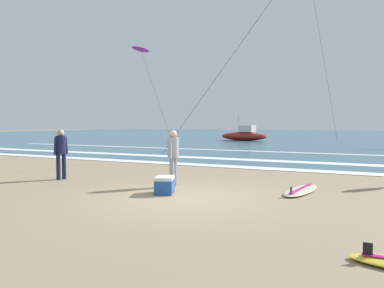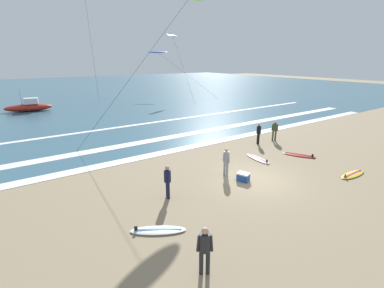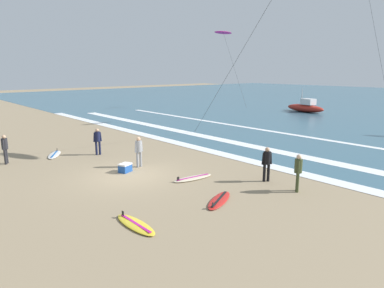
{
  "view_description": "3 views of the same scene",
  "coord_description": "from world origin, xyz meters",
  "px_view_note": "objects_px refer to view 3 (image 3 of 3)",
  "views": [
    {
      "loc": [
        4.14,
        -7.99,
        1.79
      ],
      "look_at": [
        -1.5,
        3.43,
        1.09
      ],
      "focal_mm": 35.02,
      "sensor_mm": 36.0,
      "label": 1
    },
    {
      "loc": [
        -10.3,
        -9.12,
        6.19
      ],
      "look_at": [
        -2.54,
        2.27,
        1.83
      ],
      "focal_mm": 25.31,
      "sensor_mm": 36.0,
      "label": 2
    },
    {
      "loc": [
        14.06,
        -8.31,
        5.02
      ],
      "look_at": [
        0.71,
        3.41,
        1.2
      ],
      "focal_mm": 32.51,
      "sensor_mm": 36.0,
      "label": 3
    }
  ],
  "objects_px": {
    "surfer_left_near": "(98,139)",
    "surfboard_foreground_flat": "(54,155)",
    "surfer_background_far": "(139,149)",
    "cooler_box": "(125,168)",
    "surfer_mid_group": "(267,161)",
    "surfer_left_far": "(5,147)",
    "surfboard_near_water": "(135,224)",
    "offshore_boat": "(305,107)",
    "kite_magenta_mid_center": "(223,33)",
    "surfboard_right_spare": "(193,178)",
    "surfboard_left_pile": "(219,200)",
    "surfer_foreground_main": "(298,169)"
  },
  "relations": [
    {
      "from": "surfer_mid_group",
      "to": "surfer_background_far",
      "type": "xyz_separation_m",
      "value": [
        -5.87,
        -3.04,
        0.0
      ]
    },
    {
      "from": "surfer_background_far",
      "to": "kite_magenta_mid_center",
      "type": "height_order",
      "value": "kite_magenta_mid_center"
    },
    {
      "from": "surfboard_right_spare",
      "to": "offshore_boat",
      "type": "xyz_separation_m",
      "value": [
        -10.68,
        27.5,
        0.51
      ]
    },
    {
      "from": "surfer_background_far",
      "to": "cooler_box",
      "type": "distance_m",
      "value": 1.31
    },
    {
      "from": "surfer_foreground_main",
      "to": "surfboard_near_water",
      "type": "bearing_deg",
      "value": -103.64
    },
    {
      "from": "surfboard_right_spare",
      "to": "surfboard_foreground_flat",
      "type": "height_order",
      "value": "same"
    },
    {
      "from": "surfer_left_near",
      "to": "surfboard_left_pile",
      "type": "xyz_separation_m",
      "value": [
        10.06,
        0.06,
        -0.91
      ]
    },
    {
      "from": "surfboard_foreground_flat",
      "to": "surfer_foreground_main",
      "type": "bearing_deg",
      "value": 22.38
    },
    {
      "from": "surfer_foreground_main",
      "to": "surfboard_right_spare",
      "type": "distance_m",
      "value": 4.77
    },
    {
      "from": "surfer_left_near",
      "to": "surfer_mid_group",
      "type": "bearing_deg",
      "value": 19.41
    },
    {
      "from": "surfboard_left_pile",
      "to": "surfer_left_far",
      "type": "bearing_deg",
      "value": -157.48
    },
    {
      "from": "surfer_mid_group",
      "to": "surfer_left_far",
      "type": "xyz_separation_m",
      "value": [
        -11.15,
        -8.13,
        0.0
      ]
    },
    {
      "from": "surfboard_right_spare",
      "to": "kite_magenta_mid_center",
      "type": "xyz_separation_m",
      "value": [
        -20.98,
        23.78,
        9.58
      ]
    },
    {
      "from": "surfboard_left_pile",
      "to": "cooler_box",
      "type": "distance_m",
      "value": 5.9
    },
    {
      "from": "cooler_box",
      "to": "offshore_boat",
      "type": "bearing_deg",
      "value": 104.55
    },
    {
      "from": "surfer_left_far",
      "to": "surfer_left_near",
      "type": "height_order",
      "value": "same"
    },
    {
      "from": "surfer_mid_group",
      "to": "cooler_box",
      "type": "distance_m",
      "value": 6.93
    },
    {
      "from": "surfer_background_far",
      "to": "cooler_box",
      "type": "height_order",
      "value": "surfer_background_far"
    },
    {
      "from": "surfboard_right_spare",
      "to": "kite_magenta_mid_center",
      "type": "bearing_deg",
      "value": 131.42
    },
    {
      "from": "surfboard_right_spare",
      "to": "surfboard_left_pile",
      "type": "distance_m",
      "value": 2.99
    },
    {
      "from": "surfboard_left_pile",
      "to": "kite_magenta_mid_center",
      "type": "distance_m",
      "value": 35.71
    },
    {
      "from": "surfer_left_far",
      "to": "offshore_boat",
      "type": "height_order",
      "value": "offshore_boat"
    },
    {
      "from": "surfer_mid_group",
      "to": "kite_magenta_mid_center",
      "type": "bearing_deg",
      "value": 137.5
    },
    {
      "from": "surfer_mid_group",
      "to": "kite_magenta_mid_center",
      "type": "distance_m",
      "value": 32.97
    },
    {
      "from": "surfer_mid_group",
      "to": "offshore_boat",
      "type": "distance_m",
      "value": 28.44
    },
    {
      "from": "surfer_mid_group",
      "to": "surfer_left_near",
      "type": "relative_size",
      "value": 1.0
    },
    {
      "from": "surfer_mid_group",
      "to": "surfboard_foreground_flat",
      "type": "height_order",
      "value": "surfer_mid_group"
    },
    {
      "from": "surfer_left_far",
      "to": "surfboard_near_water",
      "type": "bearing_deg",
      "value": 5.81
    },
    {
      "from": "surfer_left_near",
      "to": "surfboard_foreground_flat",
      "type": "xyz_separation_m",
      "value": [
        -1.58,
        -2.05,
        -0.91
      ]
    },
    {
      "from": "surfer_left_near",
      "to": "kite_magenta_mid_center",
      "type": "distance_m",
      "value": 29.74
    },
    {
      "from": "surfboard_left_pile",
      "to": "kite_magenta_mid_center",
      "type": "xyz_separation_m",
      "value": [
        -23.76,
        24.87,
        9.58
      ]
    },
    {
      "from": "surfboard_near_water",
      "to": "cooler_box",
      "type": "relative_size",
      "value": 2.87
    },
    {
      "from": "surfboard_left_pile",
      "to": "surfboard_foreground_flat",
      "type": "distance_m",
      "value": 11.84
    },
    {
      "from": "surfboard_near_water",
      "to": "offshore_boat",
      "type": "distance_m",
      "value": 34.79
    },
    {
      "from": "surfboard_left_pile",
      "to": "surfboard_foreground_flat",
      "type": "xyz_separation_m",
      "value": [
        -11.65,
        -2.1,
        0.0
      ]
    },
    {
      "from": "surfer_mid_group",
      "to": "surfer_left_far",
      "type": "relative_size",
      "value": 1.0
    },
    {
      "from": "surfer_mid_group",
      "to": "kite_magenta_mid_center",
      "type": "height_order",
      "value": "kite_magenta_mid_center"
    },
    {
      "from": "surfer_left_far",
      "to": "surfer_left_near",
      "type": "relative_size",
      "value": 1.0
    },
    {
      "from": "surfboard_right_spare",
      "to": "surfer_foreground_main",
      "type": "bearing_deg",
      "value": 27.54
    },
    {
      "from": "surfboard_foreground_flat",
      "to": "cooler_box",
      "type": "bearing_deg",
      "value": 13.64
    },
    {
      "from": "surfer_left_far",
      "to": "surfboard_left_pile",
      "type": "relative_size",
      "value": 0.75
    },
    {
      "from": "surfer_background_far",
      "to": "surfer_foreground_main",
      "type": "height_order",
      "value": "same"
    },
    {
      "from": "kite_magenta_mid_center",
      "to": "offshore_boat",
      "type": "relative_size",
      "value": 1.83
    },
    {
      "from": "surfboard_foreground_flat",
      "to": "surfer_mid_group",
      "type": "bearing_deg",
      "value": 25.8
    },
    {
      "from": "surfer_background_far",
      "to": "surfboard_left_pile",
      "type": "xyz_separation_m",
      "value": [
        6.18,
        -0.34,
        -0.91
      ]
    },
    {
      "from": "surfer_left_far",
      "to": "kite_magenta_mid_center",
      "type": "distance_m",
      "value": 33.23
    },
    {
      "from": "surfer_foreground_main",
      "to": "offshore_boat",
      "type": "xyz_separation_m",
      "value": [
        -14.84,
        25.33,
        -0.4
      ]
    },
    {
      "from": "surfboard_foreground_flat",
      "to": "cooler_box",
      "type": "xyz_separation_m",
      "value": [
        5.79,
        1.4,
        0.18
      ]
    },
    {
      "from": "surfer_mid_group",
      "to": "surfboard_right_spare",
      "type": "distance_m",
      "value": 3.49
    },
    {
      "from": "kite_magenta_mid_center",
      "to": "surfer_background_far",
      "type": "bearing_deg",
      "value": -54.38
    }
  ]
}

